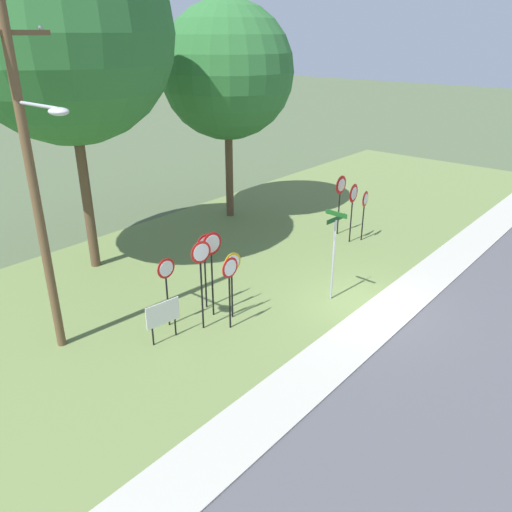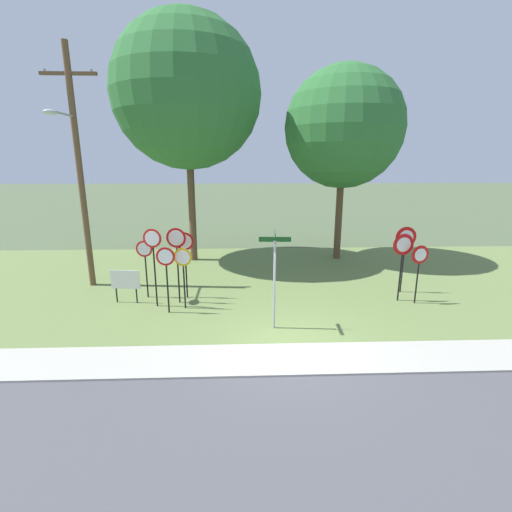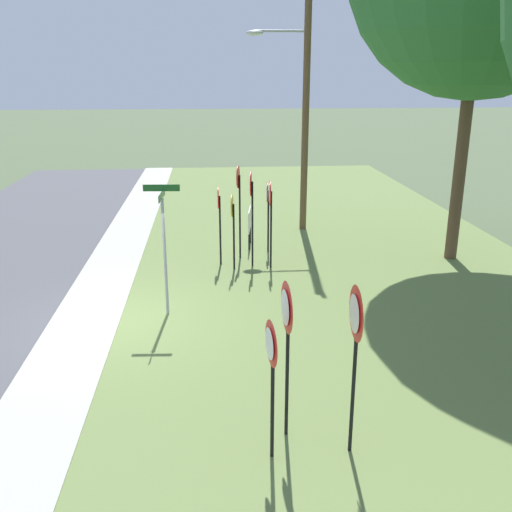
{
  "view_description": "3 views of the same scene",
  "coord_description": "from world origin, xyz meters",
  "px_view_note": "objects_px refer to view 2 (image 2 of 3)",
  "views": [
    {
      "loc": [
        -13.57,
        -6.79,
        8.29
      ],
      "look_at": [
        -1.06,
        3.79,
        1.1
      ],
      "focal_mm": 35.66,
      "sensor_mm": 36.0,
      "label": 1
    },
    {
      "loc": [
        -1.3,
        -9.51,
        5.15
      ],
      "look_at": [
        -0.82,
        3.11,
        1.87
      ],
      "focal_mm": 25.63,
      "sensor_mm": 36.0,
      "label": 2
    },
    {
      "loc": [
        12.14,
        2.13,
        5.51
      ],
      "look_at": [
        -0.6,
        3.21,
        1.34
      ],
      "focal_mm": 39.65,
      "sensor_mm": 36.0,
      "label": 3
    }
  ],
  "objects_px": {
    "stop_sign_center_tall": "(145,257)",
    "yield_sign_far_left": "(420,261)",
    "stop_sign_far_right": "(177,249)",
    "stop_sign_far_center": "(166,267)",
    "utility_pole": "(77,163)",
    "yield_sign_near_left": "(403,251)",
    "oak_tree_left": "(187,94)",
    "stop_sign_near_right": "(153,251)",
    "street_name_post": "(274,272)",
    "oak_tree_right": "(344,128)",
    "notice_board": "(125,281)",
    "yield_sign_near_right": "(405,243)",
    "stop_sign_far_left": "(185,251)",
    "stop_sign_near_left": "(183,266)"
  },
  "relations": [
    {
      "from": "stop_sign_far_right",
      "to": "oak_tree_left",
      "type": "bearing_deg",
      "value": 98.89
    },
    {
      "from": "notice_board",
      "to": "oak_tree_left",
      "type": "bearing_deg",
      "value": 81.57
    },
    {
      "from": "yield_sign_far_left",
      "to": "oak_tree_right",
      "type": "distance_m",
      "value": 8.46
    },
    {
      "from": "stop_sign_far_right",
      "to": "yield_sign_near_right",
      "type": "distance_m",
      "value": 8.74
    },
    {
      "from": "stop_sign_near_right",
      "to": "yield_sign_far_left",
      "type": "height_order",
      "value": "stop_sign_near_right"
    },
    {
      "from": "stop_sign_far_center",
      "to": "utility_pole",
      "type": "xyz_separation_m",
      "value": [
        -3.82,
        3.0,
        3.37
      ]
    },
    {
      "from": "stop_sign_near_right",
      "to": "utility_pole",
      "type": "bearing_deg",
      "value": 154.14
    },
    {
      "from": "stop_sign_center_tall",
      "to": "stop_sign_near_right",
      "type": "bearing_deg",
      "value": -56.13
    },
    {
      "from": "stop_sign_center_tall",
      "to": "yield_sign_far_left",
      "type": "relative_size",
      "value": 1.02
    },
    {
      "from": "utility_pole",
      "to": "yield_sign_near_left",
      "type": "bearing_deg",
      "value": -10.08
    },
    {
      "from": "yield_sign_far_left",
      "to": "stop_sign_far_right",
      "type": "bearing_deg",
      "value": 169.06
    },
    {
      "from": "stop_sign_far_left",
      "to": "yield_sign_near_right",
      "type": "xyz_separation_m",
      "value": [
        8.5,
        0.27,
        0.15
      ]
    },
    {
      "from": "street_name_post",
      "to": "stop_sign_near_right",
      "type": "bearing_deg",
      "value": 158.18
    },
    {
      "from": "stop_sign_far_left",
      "to": "stop_sign_near_left",
      "type": "bearing_deg",
      "value": -82.92
    },
    {
      "from": "stop_sign_far_left",
      "to": "notice_board",
      "type": "bearing_deg",
      "value": -166.17
    },
    {
      "from": "stop_sign_far_right",
      "to": "oak_tree_left",
      "type": "relative_size",
      "value": 0.24
    },
    {
      "from": "stop_sign_far_center",
      "to": "stop_sign_far_right",
      "type": "height_order",
      "value": "stop_sign_far_right"
    },
    {
      "from": "yield_sign_near_right",
      "to": "yield_sign_near_left",
      "type": "bearing_deg",
      "value": -117.54
    },
    {
      "from": "stop_sign_near_right",
      "to": "stop_sign_far_right",
      "type": "xyz_separation_m",
      "value": [
        0.76,
        0.32,
        -0.0
      ]
    },
    {
      "from": "stop_sign_near_right",
      "to": "notice_board",
      "type": "height_order",
      "value": "stop_sign_near_right"
    },
    {
      "from": "stop_sign_far_left",
      "to": "street_name_post",
      "type": "bearing_deg",
      "value": -39.0
    },
    {
      "from": "stop_sign_near_right",
      "to": "oak_tree_left",
      "type": "relative_size",
      "value": 0.24
    },
    {
      "from": "stop_sign_far_center",
      "to": "utility_pole",
      "type": "distance_m",
      "value": 5.91
    },
    {
      "from": "stop_sign_center_tall",
      "to": "street_name_post",
      "type": "distance_m",
      "value": 5.46
    },
    {
      "from": "street_name_post",
      "to": "yield_sign_far_left",
      "type": "bearing_deg",
      "value": 22.37
    },
    {
      "from": "stop_sign_far_right",
      "to": "yield_sign_far_left",
      "type": "height_order",
      "value": "stop_sign_far_right"
    },
    {
      "from": "stop_sign_near_left",
      "to": "yield_sign_near_right",
      "type": "height_order",
      "value": "yield_sign_near_right"
    },
    {
      "from": "yield_sign_near_left",
      "to": "street_name_post",
      "type": "height_order",
      "value": "street_name_post"
    },
    {
      "from": "stop_sign_far_right",
      "to": "stop_sign_center_tall",
      "type": "relative_size",
      "value": 1.26
    },
    {
      "from": "stop_sign_near_left",
      "to": "stop_sign_near_right",
      "type": "distance_m",
      "value": 1.18
    },
    {
      "from": "stop_sign_near_right",
      "to": "stop_sign_center_tall",
      "type": "xyz_separation_m",
      "value": [
        -0.56,
        0.92,
        -0.46
      ]
    },
    {
      "from": "stop_sign_near_left",
      "to": "yield_sign_near_left",
      "type": "bearing_deg",
      "value": 9.97
    },
    {
      "from": "notice_board",
      "to": "street_name_post",
      "type": "bearing_deg",
      "value": -16.51
    },
    {
      "from": "notice_board",
      "to": "oak_tree_left",
      "type": "relative_size",
      "value": 0.11
    },
    {
      "from": "stop_sign_center_tall",
      "to": "yield_sign_far_left",
      "type": "xyz_separation_m",
      "value": [
        10.06,
        -1.0,
        0.03
      ]
    },
    {
      "from": "street_name_post",
      "to": "oak_tree_right",
      "type": "height_order",
      "value": "oak_tree_right"
    },
    {
      "from": "yield_sign_near_left",
      "to": "oak_tree_left",
      "type": "xyz_separation_m",
      "value": [
        -8.45,
        6.3,
        6.32
      ]
    },
    {
      "from": "stop_sign_far_left",
      "to": "yield_sign_near_right",
      "type": "bearing_deg",
      "value": 4.45
    },
    {
      "from": "stop_sign_far_right",
      "to": "stop_sign_far_center",
      "type": "bearing_deg",
      "value": -96.37
    },
    {
      "from": "yield_sign_near_left",
      "to": "yield_sign_far_left",
      "type": "relative_size",
      "value": 1.17
    },
    {
      "from": "stop_sign_far_center",
      "to": "utility_pole",
      "type": "bearing_deg",
      "value": 141.69
    },
    {
      "from": "yield_sign_far_left",
      "to": "street_name_post",
      "type": "bearing_deg",
      "value": -169.42
    },
    {
      "from": "utility_pole",
      "to": "oak_tree_left",
      "type": "xyz_separation_m",
      "value": [
        3.8,
        4.12,
        3.21
      ]
    },
    {
      "from": "yield_sign_near_left",
      "to": "street_name_post",
      "type": "relative_size",
      "value": 0.83
    },
    {
      "from": "yield_sign_near_right",
      "to": "utility_pole",
      "type": "xyz_separation_m",
      "value": [
        -12.74,
        1.27,
        3.04
      ]
    },
    {
      "from": "stop_sign_center_tall",
      "to": "oak_tree_right",
      "type": "xyz_separation_m",
      "value": [
        8.8,
        5.64,
        5.11
      ]
    },
    {
      "from": "utility_pole",
      "to": "oak_tree_right",
      "type": "distance_m",
      "value": 12.36
    },
    {
      "from": "utility_pole",
      "to": "oak_tree_left",
      "type": "bearing_deg",
      "value": 47.34
    },
    {
      "from": "stop_sign_center_tall",
      "to": "oak_tree_left",
      "type": "distance_m",
      "value": 8.75
    },
    {
      "from": "oak_tree_left",
      "to": "oak_tree_right",
      "type": "xyz_separation_m",
      "value": [
        7.72,
        0.06,
        -1.54
      ]
    }
  ]
}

